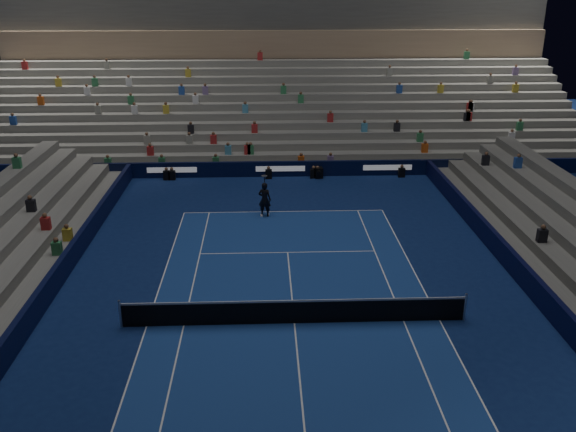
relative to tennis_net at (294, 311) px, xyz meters
The scene contains 9 objects.
ground 0.50m from the tennis_net, ahead, with size 90.00×90.00×0.00m, color #0D1D50.
court_surface 0.50m from the tennis_net, ahead, with size 10.97×23.77×0.01m, color navy.
sponsor_barrier_far 18.50m from the tennis_net, 90.00° to the left, with size 44.00×0.25×1.00m, color black.
sponsor_barrier_east 9.70m from the tennis_net, ahead, with size 0.25×37.00×1.00m, color black.
sponsor_barrier_west 9.70m from the tennis_net, behind, with size 0.25×37.00×1.00m, color #080D32.
grandstand_main 28.05m from the tennis_net, 90.00° to the left, with size 44.00×15.20×11.20m.
tennis_net is the anchor object (origin of this frame).
tennis_player 11.32m from the tennis_net, 95.31° to the left, with size 0.69×0.46×1.91m, color black.
broadcast_camera 18.24m from the tennis_net, 82.25° to the left, with size 0.57×1.00×0.67m.
Camera 1 is at (-1.04, -20.04, 12.01)m, focal length 38.48 mm.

